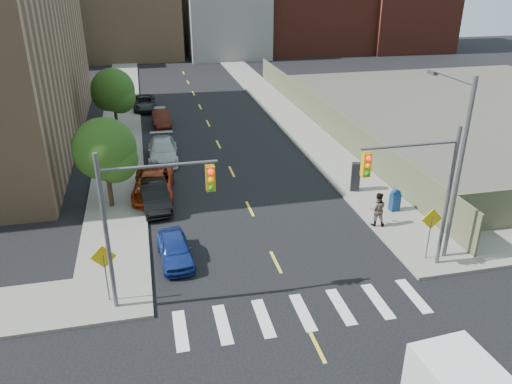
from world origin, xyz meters
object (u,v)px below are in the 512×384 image
payphone (356,177)px  pedestrian_west (140,190)px  parked_car_black (154,196)px  pedestrian_east (377,209)px  parked_car_silver (163,150)px  parked_car_blue (175,249)px  parked_car_maroon (161,119)px  parked_car_grey (145,103)px  parked_car_white (160,114)px  parked_car_red (154,185)px  mailbox (395,200)px

payphone → pedestrian_west: pedestrian_west is taller
parked_car_black → pedestrian_east: (11.80, -5.35, 0.38)m
parked_car_silver → parked_car_blue: bearing=-89.0°
parked_car_maroon → parked_car_grey: 6.27m
pedestrian_west → pedestrian_east: 13.75m
parked_car_white → payphone: (11.22, -19.24, 0.46)m
parked_car_black → parked_car_red: parked_car_black is taller
parked_car_silver → pedestrian_west: 7.87m
parked_car_silver → pedestrian_west: (-1.76, -7.66, 0.33)m
parked_car_white → parked_car_grey: parked_car_grey is taller
mailbox → pedestrian_east: 2.37m
parked_car_white → mailbox: (12.34, -22.40, 0.18)m
parked_car_black → pedestrian_east: bearing=-30.2°
parked_car_red → parked_car_maroon: (1.27, 14.91, -0.04)m
parked_car_maroon → mailbox: 23.84m
parked_car_blue → parked_car_red: (-0.69, 7.88, 0.09)m
parked_car_blue → parked_car_grey: (-0.73, 28.93, 0.04)m
parked_car_maroon → pedestrian_west: (-2.10, -16.35, 0.39)m
parked_car_white → pedestrian_east: 26.07m
parked_car_red → parked_car_silver: (0.92, 6.23, 0.02)m
mailbox → parked_car_blue: bearing=-176.8°
parked_car_black → parked_car_silver: bearing=77.3°
parked_car_white → payphone: bearing=-58.1°
parked_car_grey → pedestrian_west: pedestrian_west is taller
parked_car_white → parked_car_maroon: (0.00, -2.00, 0.08)m
mailbox → pedestrian_west: size_ratio=0.71×
parked_car_white → parked_car_black: bearing=-92.4°
parked_car_grey → pedestrian_east: pedestrian_east is taller
parked_car_black → payphone: payphone is taller
parked_car_blue → pedestrian_west: (-1.53, 6.44, 0.45)m
payphone → pedestrian_west: size_ratio=0.98×
parked_car_blue → payphone: bearing=21.4°
parked_car_red → pedestrian_west: (-0.83, -1.44, 0.36)m
pedestrian_west → payphone: bearing=-114.5°
payphone → pedestrian_west: 13.35m
parked_car_silver → parked_car_maroon: 8.69m
pedestrian_west → parked_car_blue: bearing=172.6°
payphone → pedestrian_west: (-13.32, 0.89, 0.02)m
parked_car_black → parked_car_white: size_ratio=1.23×
parked_car_red → parked_car_white: (1.27, 16.91, -0.12)m
parked_car_red → pedestrian_west: pedestrian_west is taller
parked_car_red → parked_car_silver: 6.29m
parked_car_black → parked_car_maroon: parked_car_black is taller
parked_car_black → mailbox: 14.18m
parked_car_black → parked_car_red: bearing=83.0°
mailbox → payphone: size_ratio=0.72×
payphone → parked_car_white: bearing=140.3°
parked_car_blue → pedestrian_east: size_ratio=1.95×
payphone → mailbox: bearing=-50.4°
parked_car_black → parked_car_silver: parked_car_silver is taller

